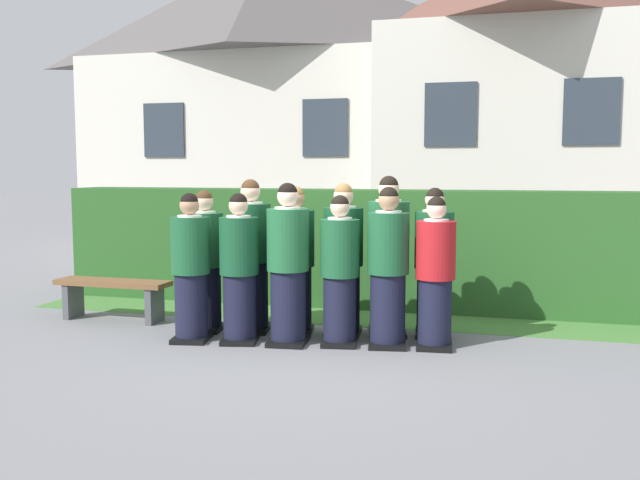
% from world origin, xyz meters
% --- Properties ---
extents(ground_plane, '(60.00, 60.00, 0.00)m').
position_xyz_m(ground_plane, '(0.00, 0.00, 0.00)').
color(ground_plane, slate).
extents(student_front_row_0, '(0.43, 0.50, 1.55)m').
position_xyz_m(student_front_row_0, '(-1.27, -0.21, 0.74)').
color(student_front_row_0, black).
rests_on(student_front_row_0, ground).
extents(student_front_row_1, '(0.44, 0.53, 1.55)m').
position_xyz_m(student_front_row_1, '(-0.76, -0.13, 0.74)').
color(student_front_row_1, black).
rests_on(student_front_row_1, ground).
extents(student_front_row_2, '(0.43, 0.51, 1.65)m').
position_xyz_m(student_front_row_2, '(-0.26, -0.07, 0.79)').
color(student_front_row_2, black).
rests_on(student_front_row_2, ground).
extents(student_front_row_3, '(0.42, 0.52, 1.53)m').
position_xyz_m(student_front_row_3, '(0.26, 0.05, 0.73)').
color(student_front_row_3, black).
rests_on(student_front_row_3, ground).
extents(student_front_row_4, '(0.44, 0.52, 1.62)m').
position_xyz_m(student_front_row_4, '(0.75, 0.11, 0.77)').
color(student_front_row_4, black).
rests_on(student_front_row_4, ground).
extents(student_in_red_blazer, '(0.40, 0.50, 1.52)m').
position_xyz_m(student_in_red_blazer, '(1.21, 0.17, 0.72)').
color(student_in_red_blazer, black).
rests_on(student_in_red_blazer, ground).
extents(student_rear_row_0, '(0.42, 0.50, 1.56)m').
position_xyz_m(student_rear_row_0, '(-1.32, 0.26, 0.74)').
color(student_rear_row_0, black).
rests_on(student_rear_row_0, ground).
extents(student_rear_row_1, '(0.46, 0.54, 1.68)m').
position_xyz_m(student_rear_row_1, '(-0.82, 0.37, 0.80)').
color(student_rear_row_1, black).
rests_on(student_rear_row_1, ground).
extents(student_rear_row_2, '(0.45, 0.54, 1.61)m').
position_xyz_m(student_rear_row_2, '(-0.33, 0.41, 0.77)').
color(student_rear_row_2, black).
rests_on(student_rear_row_2, ground).
extents(student_rear_row_3, '(0.43, 0.54, 1.64)m').
position_xyz_m(student_rear_row_3, '(0.19, 0.49, 0.78)').
color(student_rear_row_3, black).
rests_on(student_rear_row_3, ground).
extents(student_rear_row_4, '(0.49, 0.58, 1.72)m').
position_xyz_m(student_rear_row_4, '(0.66, 0.60, 0.82)').
color(student_rear_row_4, black).
rests_on(student_rear_row_4, ground).
extents(student_rear_row_5, '(0.42, 0.50, 1.60)m').
position_xyz_m(student_rear_row_5, '(1.14, 0.67, 0.76)').
color(student_rear_row_5, black).
rests_on(student_rear_row_5, ground).
extents(hedge, '(8.06, 0.70, 1.52)m').
position_xyz_m(hedge, '(0.00, 2.10, 0.76)').
color(hedge, '#285623').
rests_on(hedge, ground).
extents(school_building_main, '(5.44, 4.77, 5.95)m').
position_xyz_m(school_building_main, '(2.02, 7.99, 3.05)').
color(school_building_main, beige).
rests_on(school_building_main, ground).
extents(school_building_annex, '(8.09, 3.35, 6.44)m').
position_xyz_m(school_building_annex, '(-3.29, 8.00, 3.32)').
color(school_building_annex, beige).
rests_on(school_building_annex, ground).
extents(wooden_bench, '(1.41, 0.38, 0.48)m').
position_xyz_m(wooden_bench, '(-2.60, 0.45, 0.35)').
color(wooden_bench, brown).
rests_on(wooden_bench, ground).
extents(lawn_strip, '(8.06, 0.90, 0.01)m').
position_xyz_m(lawn_strip, '(0.00, 1.30, 0.00)').
color(lawn_strip, '#477A38').
rests_on(lawn_strip, ground).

